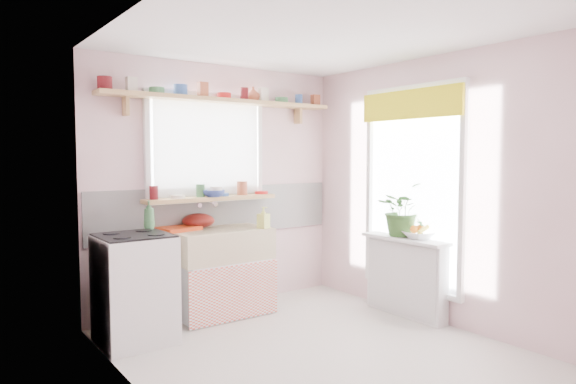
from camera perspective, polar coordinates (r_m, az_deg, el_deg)
room at (r=5.12m, az=2.81°, el=1.82°), size 3.20×3.20×3.20m
sink_unit at (r=5.15m, az=-7.45°, el=-8.73°), size 0.95×0.65×1.11m
cooker at (r=4.55m, az=-16.67°, el=-10.20°), size 0.58×0.58×0.93m
radiator_ledge at (r=5.21m, az=12.95°, el=-9.04°), size 0.22×0.95×0.78m
windowsill at (r=5.21m, az=-8.51°, el=-0.72°), size 1.40×0.22×0.04m
pine_shelf at (r=5.28m, az=-7.10°, el=10.01°), size 2.52×0.24×0.04m
shelf_crockery at (r=5.29m, az=-7.11°, el=10.82°), size 2.47×0.11×0.12m
sill_crockery at (r=5.18m, az=-9.00°, el=0.07°), size 1.35×0.11×0.12m
dish_tray at (r=5.06m, az=-12.14°, el=-3.99°), size 0.44×0.36×0.04m
colander at (r=5.19m, az=-9.92°, el=-3.16°), size 0.41×0.41×0.15m
jade_plant at (r=5.20m, az=12.41°, el=-1.89°), size 0.58×0.54×0.53m
fruit_bowl at (r=5.08m, az=14.38°, el=-4.67°), size 0.32×0.32×0.07m
herb_pot at (r=5.06m, az=14.48°, el=-4.00°), size 0.12×0.09×0.19m
soap_bottle_sink at (r=5.09m, az=-2.75°, el=-2.85°), size 0.12×0.12×0.21m
sill_cup at (r=5.16m, az=-7.99°, el=0.02°), size 0.13×0.13×0.10m
sill_bowl at (r=5.15m, az=-8.25°, el=-0.16°), size 0.28×0.28×0.07m
shelf_vase at (r=5.54m, az=-3.90°, el=10.78°), size 0.19×0.19×0.16m
cooker_bottle at (r=4.73m, az=-15.18°, el=-2.48°), size 0.12×0.12×0.25m
fruit at (r=5.08m, az=14.38°, el=-3.99°), size 0.20×0.14×0.10m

